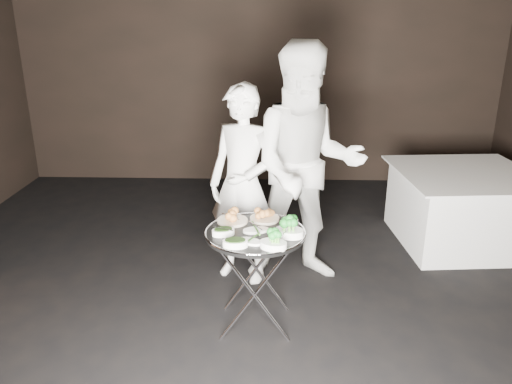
{
  "coord_description": "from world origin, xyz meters",
  "views": [
    {
      "loc": [
        0.16,
        -2.85,
        2.1
      ],
      "look_at": [
        0.06,
        0.34,
        0.95
      ],
      "focal_mm": 35.0,
      "sensor_mm": 36.0,
      "label": 1
    }
  ],
  "objects_px": {
    "waiter_left": "(243,185)",
    "waiter_right": "(306,167)",
    "tray_stand": "(255,275)",
    "serving_tray": "(255,233)",
    "dining_table": "(461,208)"
  },
  "relations": [
    {
      "from": "tray_stand",
      "to": "dining_table",
      "type": "bearing_deg",
      "value": 36.78
    },
    {
      "from": "waiter_left",
      "to": "waiter_right",
      "type": "distance_m",
      "value": 0.52
    },
    {
      "from": "tray_stand",
      "to": "waiter_right",
      "type": "bearing_deg",
      "value": 62.41
    },
    {
      "from": "serving_tray",
      "to": "waiter_right",
      "type": "distance_m",
      "value": 0.85
    },
    {
      "from": "serving_tray",
      "to": "waiter_right",
      "type": "relative_size",
      "value": 0.36
    },
    {
      "from": "dining_table",
      "to": "waiter_right",
      "type": "bearing_deg",
      "value": -155.24
    },
    {
      "from": "serving_tray",
      "to": "dining_table",
      "type": "height_order",
      "value": "serving_tray"
    },
    {
      "from": "serving_tray",
      "to": "waiter_left",
      "type": "bearing_deg",
      "value": 99.77
    },
    {
      "from": "serving_tray",
      "to": "waiter_left",
      "type": "xyz_separation_m",
      "value": [
        -0.12,
        0.71,
        0.09
      ]
    },
    {
      "from": "tray_stand",
      "to": "waiter_left",
      "type": "xyz_separation_m",
      "value": [
        -0.12,
        0.71,
        0.41
      ]
    },
    {
      "from": "serving_tray",
      "to": "waiter_right",
      "type": "bearing_deg",
      "value": 62.41
    },
    {
      "from": "waiter_left",
      "to": "dining_table",
      "type": "xyz_separation_m",
      "value": [
        2.03,
        0.72,
        -0.45
      ]
    },
    {
      "from": "waiter_right",
      "to": "tray_stand",
      "type": "bearing_deg",
      "value": -121.33
    },
    {
      "from": "tray_stand",
      "to": "waiter_left",
      "type": "relative_size",
      "value": 0.44
    },
    {
      "from": "waiter_left",
      "to": "waiter_right",
      "type": "height_order",
      "value": "waiter_right"
    }
  ]
}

